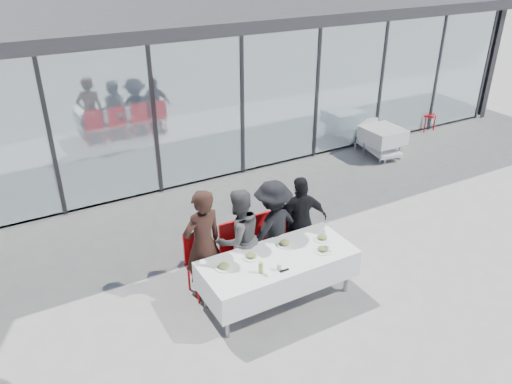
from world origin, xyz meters
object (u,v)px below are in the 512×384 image
Objects in this scene: dining_table at (278,269)px; spare_chair_b at (332,127)px; diner_b at (239,238)px; lounger at (375,142)px; plate_extra at (323,249)px; folded_eyeglasses at (284,270)px; diner_a at (203,244)px; plate_c at (285,243)px; spare_table_right at (383,135)px; spare_chair_a at (423,111)px; plate_b at (251,256)px; diner_c at (273,228)px; plate_a at (224,267)px; diner_chair_d at (296,231)px; diner_chair_b at (236,249)px; plate_d at (322,238)px; diner_d at (300,221)px; diner_chair_a at (201,260)px; diner_chair_c at (269,239)px.

spare_chair_b is at bearing 45.83° from dining_table.
diner_b is 6.21m from lounger.
folded_eyeglasses is (-0.74, -0.13, -0.02)m from plate_extra.
diner_a is 1.21m from plate_c.
spare_chair_a is (2.33, 0.96, -0.02)m from spare_table_right.
dining_table is at bearing -149.70° from spare_chair_a.
plate_extra is at bearing -46.15° from plate_c.
spare_table_right is (5.37, 3.16, -0.22)m from plate_b.
spare_chair_a is (7.65, 3.64, -0.26)m from diner_b.
diner_a is at bearing -13.78° from diner_c.
lounger is (5.89, 3.54, -0.52)m from plate_a.
diner_a is 1.79× the size of diner_chair_d.
folded_eyeglasses is at bearing -123.01° from plate_c.
diner_c is at bearing -9.47° from diner_chair_b.
plate_b reaches higher than spare_table_right.
diner_a is 1.79× the size of diner_chair_b.
folded_eyeglasses reaches higher than dining_table.
dining_table is 1.11m from diner_chair_d.
spare_chair_b is (4.46, 4.81, -0.22)m from folded_eyeglasses.
plate_d is (1.17, -0.11, 0.00)m from plate_b.
folded_eyeglasses is (0.19, -0.97, -0.04)m from diner_b.
spare_chair_b is (-0.66, 1.15, -0.02)m from spare_table_right.
diner_d reaches higher than plate_d.
diner_b reaches higher than diner_chair_d.
diner_c is 0.44m from plate_c.
diner_a is 12.44× the size of folded_eyeglasses.
dining_table is at bearing 133.08° from diner_a.
diner_chair_b reaches higher than plate_a.
plate_extra is (1.52, -0.94, 0.24)m from diner_chair_a.
diner_b reaches higher than spare_chair_b.
spare_table_right is at bearing -60.12° from spare_chair_b.
dining_table is 0.46m from plate_b.
dining_table is 0.41m from plate_c.
spare_chair_a is (8.23, 3.55, 0.00)m from diner_chair_a.
diner_a reaches higher than diner_chair_c.
diner_c reaches higher than diner_chair_c.
diner_chair_c and diner_chair_d have the same top height.
plate_b is 0.60m from plate_c.
diner_a is at bearing -143.76° from spare_chair_b.
dining_table is at bearing 163.38° from plate_extra.
diner_b is at bearing -140.51° from spare_chair_b.
diner_d is 6.17× the size of plate_c.
diner_b is 0.71m from plate_a.
spare_chair_a is at bearing 28.12° from plate_b.
diner_chair_d reaches higher than spare_table_right.
spare_chair_b is (4.11, 4.27, -0.24)m from plate_c.
diner_d reaches higher than dining_table.
diner_chair_c is 1.00× the size of spare_chair_b.
dining_table is 0.81m from diner_chair_b.
diner_chair_a is 6.65m from lounger.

